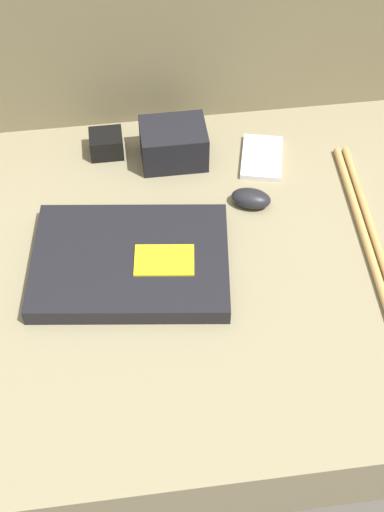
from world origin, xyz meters
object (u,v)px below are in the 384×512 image
Objects in this scene: laptop at (131,261)px; charger_brick at (106,144)px; phone_black at (262,158)px; camera_pouch at (176,143)px; computer_mouse at (251,198)px.

charger_brick reaches higher than laptop.
charger_brick is (-0.27, 0.05, 0.02)m from phone_black.
laptop is at bearing -112.44° from camera_pouch.
camera_pouch reaches higher than phone_black.
charger_brick is at bearing -177.61° from phone_black.
laptop reaches higher than computer_mouse.
computer_mouse reaches higher than phone_black.
computer_mouse is at bearing -35.01° from charger_brick.
laptop is 5.59× the size of charger_brick.
phone_black is (0.04, 0.11, -0.01)m from computer_mouse.
camera_pouch reaches higher than computer_mouse.
camera_pouch is (-0.15, 0.02, 0.03)m from phone_black.
phone_black is (0.25, 0.21, -0.01)m from laptop.
charger_brick is at bearing 101.97° from laptop.
camera_pouch is at bearing -14.58° from charger_brick.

